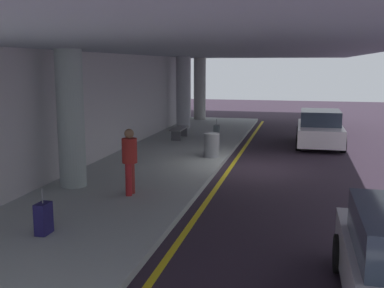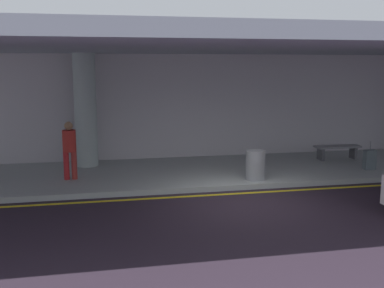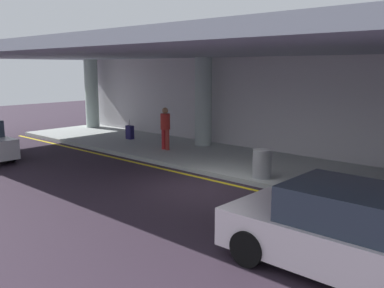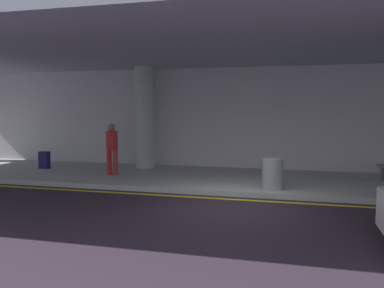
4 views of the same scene
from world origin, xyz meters
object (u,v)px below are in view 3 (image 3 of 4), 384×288
(support_column_left_mid, at_px, (203,102))
(traveler_with_luggage, at_px, (165,126))
(car_white, at_px, (348,233))
(trash_bin_steel, at_px, (262,164))
(support_column_far_left, at_px, (92,94))
(suitcase_upright_secondary, at_px, (130,132))

(support_column_left_mid, height_order, traveler_with_luggage, support_column_left_mid)
(car_white, relative_size, traveler_with_luggage, 2.44)
(support_column_left_mid, distance_m, trash_bin_steel, 5.77)
(support_column_far_left, bearing_deg, traveler_with_luggage, -13.41)
(car_white, bearing_deg, traveler_with_luggage, 150.57)
(traveler_with_luggage, bearing_deg, car_white, 77.73)
(support_column_left_mid, bearing_deg, car_white, -37.08)
(support_column_left_mid, height_order, car_white, support_column_left_mid)
(support_column_left_mid, distance_m, car_white, 11.26)
(suitcase_upright_secondary, height_order, trash_bin_steel, suitcase_upright_secondary)
(support_column_left_mid, bearing_deg, suitcase_upright_secondary, -161.32)
(traveler_with_luggage, height_order, suitcase_upright_secondary, traveler_with_luggage)
(traveler_with_luggage, distance_m, trash_bin_steel, 5.36)
(support_column_far_left, distance_m, support_column_left_mid, 8.00)
(support_column_far_left, bearing_deg, suitcase_upright_secondary, -14.25)
(support_column_left_mid, relative_size, suitcase_upright_secondary, 4.06)
(support_column_far_left, height_order, traveler_with_luggage, support_column_far_left)
(support_column_far_left, relative_size, car_white, 0.89)
(support_column_far_left, xyz_separation_m, support_column_left_mid, (8.00, 0.00, 0.00))
(support_column_far_left, xyz_separation_m, car_white, (16.92, -6.74, -1.26))
(support_column_far_left, xyz_separation_m, trash_bin_steel, (12.79, -2.89, -1.40))
(support_column_left_mid, xyz_separation_m, suitcase_upright_secondary, (-3.43, -1.16, -1.51))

